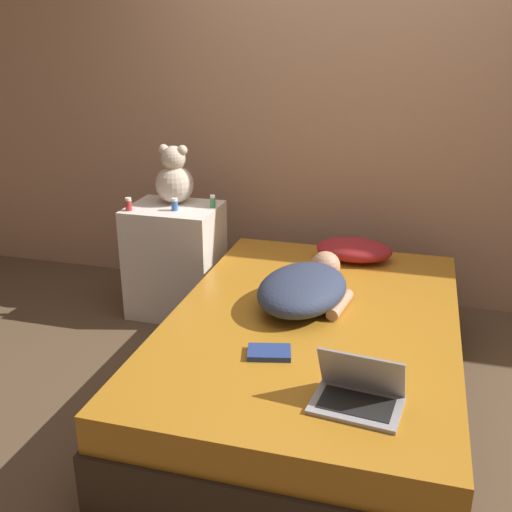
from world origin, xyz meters
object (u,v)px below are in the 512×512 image
at_px(teddy_bear, 174,178).
at_px(bottle_green, 213,201).
at_px(bottle_red, 129,204).
at_px(pillow, 354,250).
at_px(book, 269,353).
at_px(person_lying, 305,287).
at_px(laptop, 358,393).
at_px(bottle_blue, 175,205).

height_order(teddy_bear, bottle_green, teddy_bear).
bearing_deg(bottle_red, teddy_bear, 49.89).
height_order(pillow, bottle_red, bottle_red).
relative_size(bottle_green, book, 0.39).
height_order(person_lying, laptop, laptop).
bearing_deg(pillow, teddy_bear, 179.87).
bearing_deg(bottle_blue, bottle_green, 31.43).
distance_m(bottle_red, book, 1.53).
bearing_deg(bottle_red, bottle_green, 22.92).
bearing_deg(bottle_red, pillow, 10.05).
bearing_deg(bottle_green, person_lying, -42.26).
bearing_deg(book, bottle_red, 138.81).
relative_size(laptop, bottle_red, 4.36).
height_order(person_lying, book, person_lying).
xyz_separation_m(pillow, person_lying, (-0.16, -0.68, 0.03)).
height_order(pillow, book, pillow).
bearing_deg(teddy_bear, bottle_blue, -68.26).
bearing_deg(bottle_blue, person_lying, -29.88).
relative_size(person_lying, bottle_green, 9.70).
relative_size(teddy_bear, bottle_green, 4.59).
bearing_deg(laptop, bottle_red, 147.30).
bearing_deg(teddy_bear, book, -52.92).
bearing_deg(bottle_green, pillow, 2.61).
height_order(person_lying, bottle_red, bottle_red).
height_order(bottle_blue, book, bottle_blue).
height_order(pillow, bottle_green, bottle_green).
height_order(person_lying, bottle_green, bottle_green).
distance_m(pillow, bottle_blue, 1.11).
relative_size(pillow, person_lying, 0.58).
relative_size(pillow, teddy_bear, 1.23).
relative_size(laptop, teddy_bear, 0.95).
distance_m(bottle_green, book, 1.39).
distance_m(bottle_green, bottle_blue, 0.23).
relative_size(bottle_red, book, 0.38).
distance_m(laptop, bottle_green, 1.81).
xyz_separation_m(laptop, bottle_green, (-1.06, 1.44, 0.26)).
height_order(pillow, laptop, laptop).
xyz_separation_m(pillow, book, (-0.21, -1.22, -0.05)).
relative_size(bottle_green, bottle_blue, 1.05).
bearing_deg(teddy_bear, person_lying, -35.17).
height_order(pillow, person_lying, person_lying).
bearing_deg(teddy_bear, bottle_green, -9.04).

